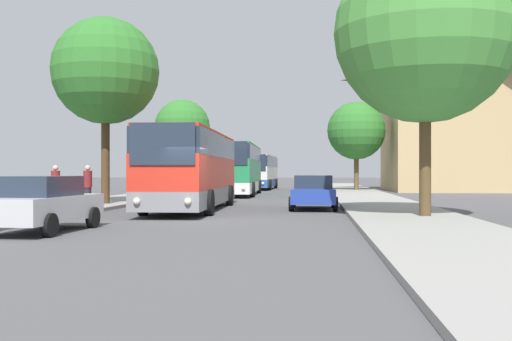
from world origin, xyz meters
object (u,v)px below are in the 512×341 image
object	(u,v)px
pedestrian_waiting_far	(88,186)
tree_right_mid	(356,131)
bus_front	(192,169)
bus_rear	(260,171)
pedestrian_waiting_near	(55,186)
parked_car_left_curb	(43,203)
parked_car_right_near	(313,192)
tree_left_near	(182,127)
bus_middle	(238,169)
tree_left_far	(106,71)
parked_car_right_far	(317,184)
tree_right_near	(425,33)

from	to	relation	value
pedestrian_waiting_far	tree_right_mid	world-z (taller)	tree_right_mid
bus_front	tree_right_mid	bearing A→B (deg)	69.06
bus_rear	pedestrian_waiting_near	size ratio (longest dim) A/B	5.98
parked_car_left_curb	pedestrian_waiting_near	bearing A→B (deg)	115.05
bus_rear	parked_car_left_curb	world-z (taller)	bus_rear
parked_car_right_near	bus_front	bearing A→B (deg)	10.30
tree_left_near	tree_right_mid	distance (m)	15.33
bus_middle	parked_car_right_near	xyz separation A→B (m)	(5.29, -15.52, -1.11)
parked_car_left_curb	tree_left_near	bearing A→B (deg)	99.81
pedestrian_waiting_far	tree_left_near	distance (m)	28.53
bus_rear	tree_left_far	size ratio (longest dim) A/B	1.20
bus_front	tree_right_mid	xyz separation A→B (m)	(8.87, 25.14, 3.32)
parked_car_right_far	tree_right_near	distance (m)	26.77
parked_car_right_far	pedestrian_waiting_near	bearing A→B (deg)	64.06
bus_front	tree_left_far	world-z (taller)	tree_left_far
bus_rear	pedestrian_waiting_far	size ratio (longest dim) A/B	5.97
bus_front	bus_middle	bearing A→B (deg)	88.61
parked_car_right_near	tree_right_mid	xyz separation A→B (m)	(3.61, 24.20, 4.33)
bus_front	parked_car_right_near	world-z (taller)	bus_front
parked_car_right_near	tree_right_mid	distance (m)	24.85
pedestrian_waiting_near	parked_car_right_near	bearing A→B (deg)	3.39
pedestrian_waiting_near	tree_right_mid	world-z (taller)	tree_right_mid
bus_front	tree_right_near	xyz separation A→B (m)	(9.09, -4.60, 4.65)
bus_rear	parked_car_right_near	size ratio (longest dim) A/B	2.49
bus_middle	bus_rear	size ratio (longest dim) A/B	1.14
bus_rear	tree_left_near	bearing A→B (deg)	-147.89
pedestrian_waiting_near	tree_left_far	bearing A→B (deg)	68.33
pedestrian_waiting_far	pedestrian_waiting_near	bearing A→B (deg)	53.46
tree_left_near	tree_right_mid	world-z (taller)	tree_left_near
bus_rear	pedestrian_waiting_near	world-z (taller)	bus_rear
parked_car_right_far	tree_left_near	world-z (taller)	tree_left_near
pedestrian_waiting_near	tree_left_near	bearing A→B (deg)	80.86
bus_front	tree_left_near	size ratio (longest dim) A/B	1.46
tree_left_far	pedestrian_waiting_far	bearing A→B (deg)	-82.75
tree_left_near	tree_left_far	bearing A→B (deg)	-85.98
bus_front	bus_rear	size ratio (longest dim) A/B	1.09
parked_car_right_far	tree_left_far	xyz separation A→B (m)	(-10.18, -19.20, 5.74)
parked_car_right_far	tree_left_far	size ratio (longest dim) A/B	0.47
parked_car_right_far	tree_left_near	distance (m)	14.02
bus_rear	parked_car_right_near	bearing A→B (deg)	-79.00
parked_car_left_curb	tree_right_near	size ratio (longest dim) A/B	0.45
bus_front	tree_left_near	xyz separation A→B (m)	(-6.36, 26.83, 3.83)
bus_middle	tree_right_near	xyz separation A→B (m)	(9.12, -21.06, 4.56)
parked_car_right_near	tree_right_near	xyz separation A→B (m)	(3.83, -5.54, 5.67)
bus_middle	tree_right_mid	distance (m)	12.84
pedestrian_waiting_near	tree_left_near	size ratio (longest dim) A/B	0.22
bus_front	pedestrian_waiting_near	size ratio (longest dim) A/B	6.51
bus_middle	tree_left_far	xyz separation A→B (m)	(-4.59, -14.35, 4.57)
parked_car_right_far	pedestrian_waiting_near	world-z (taller)	pedestrian_waiting_near
parked_car_right_near	tree_left_near	xyz separation A→B (m)	(-11.62, 25.89, 4.85)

